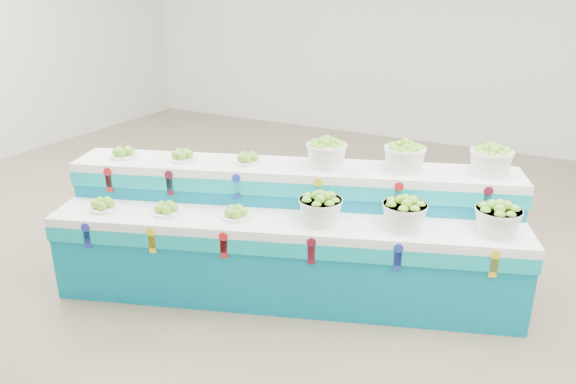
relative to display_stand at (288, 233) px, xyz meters
The scene contains 15 objects.
ground 0.67m from the display_stand, behind, with size 10.00×10.00×0.00m, color #6C5E4C.
back_wall 5.30m from the display_stand, 94.75° to the left, with size 10.00×10.00×0.00m, color silver.
display_stand is the anchor object (origin of this frame).
plate_lower_left 1.51m from the display_stand, 151.58° to the right, with size 0.23×0.23×0.10m, color white.
plate_lower_mid 1.01m from the display_stand, 146.74° to the right, with size 0.23×0.23×0.10m, color white.
plate_lower_right 0.51m from the display_stand, 129.08° to the right, with size 0.23×0.23×0.10m, color white.
basket_lower_left 0.49m from the display_stand, 19.64° to the right, with size 0.33×0.33×0.24m, color silver, non-canonical shape.
basket_lower_mid 0.99m from the display_stand, ahead, with size 0.33×0.33×0.24m, color silver, non-canonical shape.
basket_lower_right 1.63m from the display_stand, 11.19° to the left, with size 0.33×0.33×0.24m, color silver, non-canonical shape.
plate_upper_left 1.59m from the display_stand, 169.37° to the right, with size 0.23×0.23×0.10m, color white.
plate_upper_mid 1.12m from the display_stand, behind, with size 0.23×0.23×0.10m, color white.
plate_upper_right 0.71m from the display_stand, 168.12° to the left, with size 0.23×0.23×0.10m, color white.
basket_upper_left 0.73m from the display_stand, 58.69° to the left, with size 0.33×0.33×0.24m, color silver, non-canonical shape.
basket_upper_mid 1.13m from the display_stand, 33.77° to the left, with size 0.33×0.33×0.24m, color silver, non-canonical shape.
basket_upper_right 1.71m from the display_stand, 27.86° to the left, with size 0.33×0.33×0.24m, color silver, non-canonical shape.
Camera 1 is at (2.36, -3.71, 2.46)m, focal length 34.43 mm.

